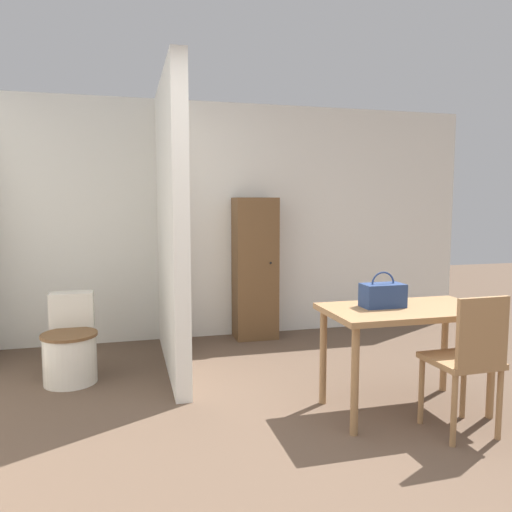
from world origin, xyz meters
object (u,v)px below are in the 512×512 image
(dining_table, at_px, (406,321))
(wooden_cabinet, at_px, (255,268))
(handbag, at_px, (383,295))
(toilet, at_px, (70,347))
(wooden_chair, at_px, (468,358))

(dining_table, relative_size, wooden_cabinet, 0.74)
(handbag, relative_size, wooden_cabinet, 0.19)
(toilet, distance_m, wooden_cabinet, 2.05)
(wooden_chair, xyz_separation_m, handbag, (-0.32, 0.49, 0.32))
(wooden_chair, relative_size, handbag, 3.10)
(wooden_chair, bearing_deg, wooden_cabinet, 103.68)
(wooden_cabinet, bearing_deg, handbag, -79.73)
(dining_table, distance_m, toilet, 2.64)
(wooden_chair, height_order, wooden_cabinet, wooden_cabinet)
(toilet, bearing_deg, wooden_cabinet, 26.51)
(dining_table, bearing_deg, wooden_chair, -69.20)
(handbag, height_order, wooden_cabinet, wooden_cabinet)
(dining_table, relative_size, handbag, 3.87)
(dining_table, bearing_deg, wooden_cabinet, 103.91)
(wooden_chair, xyz_separation_m, wooden_cabinet, (-0.69, 2.55, 0.25))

